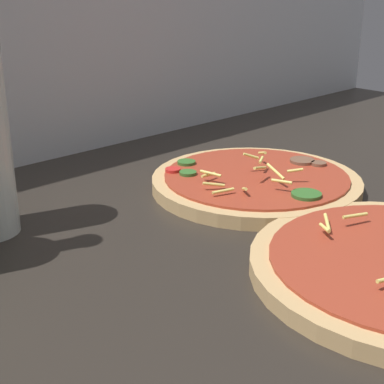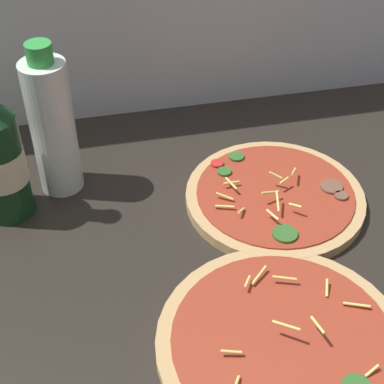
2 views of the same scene
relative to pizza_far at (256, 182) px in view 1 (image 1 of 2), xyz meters
The scene contains 2 objects.
counter_slab 18.40cm from the pizza_far, 120.56° to the right, with size 160.00×90.00×2.50cm.
pizza_far is the anchor object (origin of this frame).
Camera 1 is at (-45.40, -30.00, 28.80)cm, focal length 55.00 mm.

